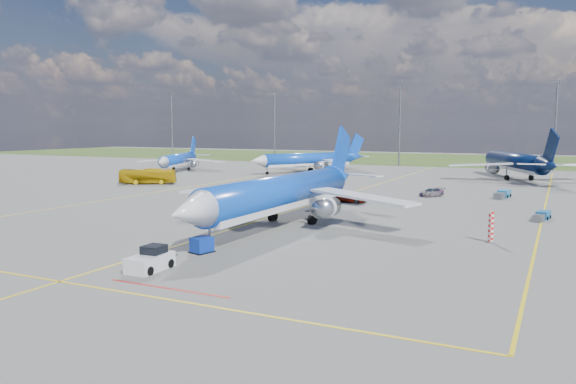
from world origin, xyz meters
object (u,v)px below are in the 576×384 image
at_px(apron_bus, 148,176).
at_px(baggage_tug_e, 502,194).
at_px(bg_jet_nnw, 308,173).
at_px(pushback_tug, 151,260).
at_px(main_airliner, 281,226).
at_px(service_car_c, 431,192).
at_px(warning_post, 491,227).
at_px(bg_jet_nw, 179,171).
at_px(service_car_a, 229,194).
at_px(baggage_tug_w, 541,216).
at_px(uld_container, 202,245).
at_px(baggage_tug_c, 285,184).
at_px(bg_jet_n, 514,179).
at_px(service_car_b, 351,198).

xyz_separation_m(apron_bus, baggage_tug_e, (64.19, 7.06, -0.96)).
height_order(bg_jet_nnw, pushback_tug, bg_jet_nnw).
xyz_separation_m(main_airliner, service_car_c, (9.33, 34.86, 0.65)).
relative_size(bg_jet_nnw, apron_bus, 3.25).
height_order(warning_post, service_car_c, warning_post).
distance_m(bg_jet_nw, apron_bus, 32.51).
height_order(service_car_a, baggage_tug_e, service_car_a).
bearing_deg(bg_jet_nw, baggage_tug_w, -46.42).
bearing_deg(baggage_tug_w, service_car_a, -170.41).
bearing_deg(service_car_c, service_car_a, -115.82).
xyz_separation_m(main_airliner, baggage_tug_w, (25.90, 17.33, 0.46)).
xyz_separation_m(main_airliner, uld_container, (-0.31, -14.89, 0.69)).
bearing_deg(uld_container, bg_jet_nnw, 122.51).
distance_m(pushback_tug, baggage_tug_e, 62.67).
height_order(service_car_a, service_car_c, service_car_a).
bearing_deg(warning_post, bg_jet_nw, 143.97).
xyz_separation_m(apron_bus, baggage_tug_c, (26.48, 6.93, -1.06)).
bearing_deg(pushback_tug, baggage_tug_e, 68.99).
distance_m(bg_jet_n, baggage_tug_c, 51.21).
height_order(warning_post, pushback_tug, warning_post).
bearing_deg(bg_jet_n, main_airliner, 51.71).
relative_size(bg_jet_n, uld_container, 23.51).
bearing_deg(apron_bus, service_car_a, -142.63).
distance_m(bg_jet_n, baggage_tug_w, 56.24).
height_order(pushback_tug, baggage_tug_w, pushback_tug).
xyz_separation_m(apron_bus, service_car_b, (44.77, -8.41, -0.83)).
height_order(service_car_a, baggage_tug_c, service_car_a).
height_order(main_airliner, uld_container, main_airliner).
relative_size(bg_jet_nw, service_car_b, 6.66).
xyz_separation_m(bg_jet_nnw, pushback_tug, (27.42, -91.52, 0.74)).
bearing_deg(main_airliner, service_car_a, 135.94).
xyz_separation_m(main_airliner, pushback_tug, (-0.38, -21.64, 0.74)).
relative_size(service_car_b, baggage_tug_e, 0.91).
bearing_deg(bg_jet_nw, service_car_c, -39.88).
bearing_deg(main_airliner, warning_post, 3.20).
distance_m(service_car_a, baggage_tug_c, 19.37).
bearing_deg(uld_container, warning_post, 49.79).
bearing_deg(warning_post, uld_container, -144.76).
height_order(bg_jet_n, service_car_a, bg_jet_n).
height_order(baggage_tug_w, baggage_tug_c, baggage_tug_w).
height_order(warning_post, baggage_tug_e, warning_post).
relative_size(bg_jet_nw, bg_jet_nnw, 0.91).
bearing_deg(main_airliner, service_car_c, 76.00).
height_order(bg_jet_n, service_car_b, bg_jet_n).
relative_size(main_airliner, baggage_tug_e, 7.85).
bearing_deg(apron_bus, uld_container, -163.19).
height_order(warning_post, baggage_tug_c, warning_post).
bearing_deg(baggage_tug_e, bg_jet_nw, 173.89).
bearing_deg(baggage_tug_c, main_airliner, -58.46).
bearing_deg(main_airliner, baggage_tug_e, 63.42).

